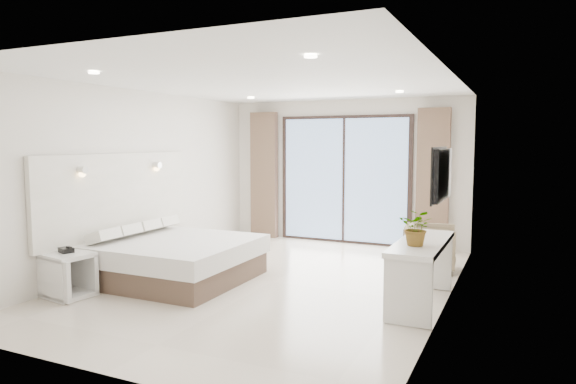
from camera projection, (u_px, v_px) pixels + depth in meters
name	position (u px, v px, depth m)	size (l,w,h in m)	color
ground	(272.00, 282.00, 7.03)	(6.20, 6.20, 0.00)	beige
room_shell	(280.00, 165.00, 7.59)	(4.62, 6.22, 2.72)	silver
bed	(173.00, 259.00, 7.13)	(2.02, 1.92, 0.70)	brown
nightstand	(67.00, 275.00, 6.36)	(0.67, 0.59, 0.54)	silver
phone	(66.00, 250.00, 6.35)	(0.18, 0.14, 0.06)	black
console_desk	(422.00, 258.00, 5.97)	(0.52, 1.67, 0.77)	silver
plant	(417.00, 232.00, 5.65)	(0.37, 0.41, 0.32)	#33662D
armchair	(430.00, 245.00, 7.66)	(0.73, 0.68, 0.75)	#807054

